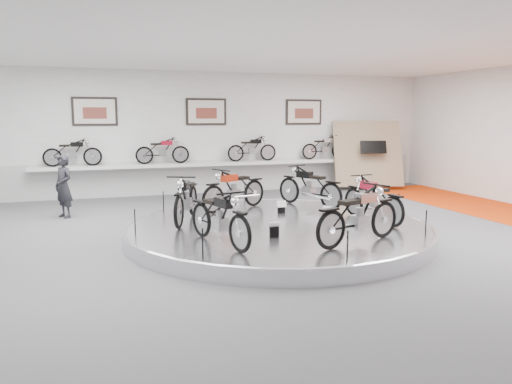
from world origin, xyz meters
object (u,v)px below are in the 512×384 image
object	(u,v)px
bike_e	(359,215)
visitor	(64,186)
bike_a	(309,186)
shelf	(209,164)
bike_b	(234,189)
bike_f	(373,199)
bike_d	(219,217)
bike_c	(186,198)
display_platform	(278,231)

from	to	relation	value
bike_e	visitor	xyz separation A→B (m)	(-5.14, 5.71, -0.03)
bike_a	shelf	bearing A→B (deg)	-7.09
shelf	bike_b	size ratio (longest dim) A/B	6.36
shelf	bike_f	world-z (taller)	bike_f
bike_a	bike_f	distance (m)	2.14
bike_d	bike_f	size ratio (longest dim) A/B	1.01
bike_f	shelf	bearing A→B (deg)	9.11
bike_c	bike_e	world-z (taller)	bike_e
bike_b	visitor	xyz separation A→B (m)	(-3.94, 1.89, -0.01)
bike_f	visitor	distance (m)	7.60
bike_a	bike_b	size ratio (longest dim) A/B	1.01
bike_a	bike_e	distance (m)	3.74
display_platform	visitor	xyz separation A→B (m)	(-4.37, 3.72, 0.65)
bike_f	bike_b	bearing A→B (deg)	40.36
bike_d	visitor	world-z (taller)	visitor
display_platform	bike_b	world-z (taller)	bike_b
bike_d	visitor	distance (m)	5.72
bike_a	bike_c	xyz separation A→B (m)	(-3.27, -0.85, 0.01)
bike_f	visitor	world-z (taller)	visitor
display_platform	bike_e	size ratio (longest dim) A/B	3.61
bike_b	visitor	world-z (taller)	visitor
bike_c	bike_a	bearing A→B (deg)	127.37
bike_e	bike_f	xyz separation A→B (m)	(1.26, 1.60, -0.03)
shelf	bike_b	world-z (taller)	bike_b
bike_c	bike_d	bearing A→B (deg)	28.09
bike_b	bike_f	world-z (taller)	bike_b
visitor	bike_d	bearing A→B (deg)	-4.37
bike_e	bike_f	world-z (taller)	bike_e
shelf	bike_f	xyz separation A→B (m)	(2.02, -6.79, -0.21)
shelf	visitor	bearing A→B (deg)	-148.50
bike_a	bike_e	xyz separation A→B (m)	(-0.71, -3.67, 0.01)
shelf	bike_c	world-z (taller)	bike_c
visitor	bike_c	bearing A→B (deg)	8.31
shelf	bike_f	distance (m)	7.09
display_platform	shelf	world-z (taller)	shelf
bike_a	bike_b	xyz separation A→B (m)	(-1.91, 0.15, -0.00)
display_platform	bike_f	bearing A→B (deg)	-10.94
bike_b	bike_c	world-z (taller)	bike_c
bike_c	bike_d	world-z (taller)	bike_c
bike_c	bike_f	distance (m)	4.01
bike_b	bike_d	distance (m)	3.33
shelf	bike_f	bearing A→B (deg)	-73.40
bike_b	bike_f	distance (m)	3.32
display_platform	bike_b	xyz separation A→B (m)	(-0.43, 1.83, 0.66)
bike_c	bike_d	distance (m)	2.12
display_platform	bike_c	size ratio (longest dim) A/B	3.62
bike_b	bike_c	size ratio (longest dim) A/B	0.98
shelf	bike_c	size ratio (longest dim) A/B	6.23
bike_a	bike_f	size ratio (longest dim) A/B	1.05
shelf	display_platform	bearing A→B (deg)	-90.00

